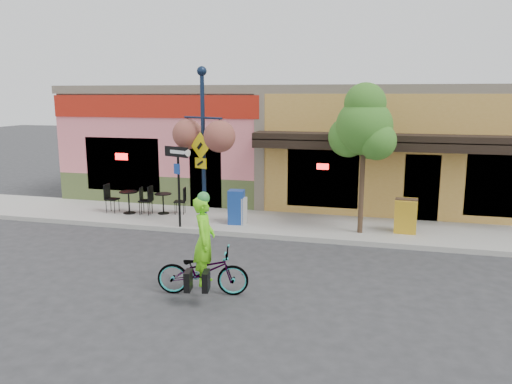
# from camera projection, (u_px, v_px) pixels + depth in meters

# --- Properties ---
(ground) EXTENTS (90.00, 90.00, 0.00)m
(ground) POSITION_uv_depth(u_px,v_px,m) (264.00, 244.00, 14.17)
(ground) COLOR #2D2D30
(ground) RESTS_ON ground
(sidewalk) EXTENTS (24.00, 3.00, 0.15)m
(sidewalk) POSITION_uv_depth(u_px,v_px,m) (279.00, 224.00, 16.05)
(sidewalk) COLOR #9E9B93
(sidewalk) RESTS_ON ground
(curb) EXTENTS (24.00, 0.12, 0.15)m
(curb) POSITION_uv_depth(u_px,v_px,m) (268.00, 236.00, 14.68)
(curb) COLOR #A8A59E
(curb) RESTS_ON ground
(building) EXTENTS (18.20, 8.20, 4.50)m
(building) POSITION_uv_depth(u_px,v_px,m) (307.00, 141.00, 20.85)
(building) COLOR #F17782
(building) RESTS_ON ground
(bicycle) EXTENTS (2.04, 1.03, 1.02)m
(bicycle) POSITION_uv_depth(u_px,v_px,m) (203.00, 271.00, 10.56)
(bicycle) COLOR maroon
(bicycle) RESTS_ON ground
(cyclist_rider) EXTENTS (0.57, 0.75, 1.87)m
(cyclist_rider) POSITION_uv_depth(u_px,v_px,m) (205.00, 252.00, 10.46)
(cyclist_rider) COLOR #6CE918
(cyclist_rider) RESTS_ON ground
(lamp_post) EXTENTS (1.67, 1.21, 4.85)m
(lamp_post) POSITION_uv_depth(u_px,v_px,m) (203.00, 149.00, 14.91)
(lamp_post) COLOR #121F38
(lamp_post) RESTS_ON sidewalk
(one_way_sign) EXTENTS (0.97, 0.54, 2.49)m
(one_way_sign) POSITION_uv_depth(u_px,v_px,m) (179.00, 187.00, 15.22)
(one_way_sign) COLOR black
(one_way_sign) RESTS_ON sidewalk
(cafe_set_left) EXTENTS (1.69, 0.87, 1.00)m
(cafe_set_left) POSITION_uv_depth(u_px,v_px,m) (129.00, 199.00, 17.09)
(cafe_set_left) COLOR black
(cafe_set_left) RESTS_ON sidewalk
(cafe_set_right) EXTENTS (1.66, 1.07, 0.92)m
(cafe_set_right) POSITION_uv_depth(u_px,v_px,m) (163.00, 200.00, 17.06)
(cafe_set_right) COLOR black
(cafe_set_right) RESTS_ON sidewalk
(newspaper_box_blue) EXTENTS (0.53, 0.48, 1.08)m
(newspaper_box_blue) POSITION_uv_depth(u_px,v_px,m) (236.00, 207.00, 15.73)
(newspaper_box_blue) COLOR navy
(newspaper_box_blue) RESTS_ON sidewalk
(newspaper_box_grey) EXTENTS (0.45, 0.42, 0.85)m
(newspaper_box_grey) POSITION_uv_depth(u_px,v_px,m) (239.00, 211.00, 15.74)
(newspaper_box_grey) COLOR #B6B6B6
(newspaper_box_grey) RESTS_ON sidewalk
(street_tree) EXTENTS (2.09, 2.09, 4.43)m
(street_tree) POSITION_uv_depth(u_px,v_px,m) (363.00, 159.00, 14.40)
(street_tree) COLOR #3D7A26
(street_tree) RESTS_ON sidewalk
(sandwich_board) EXTENTS (0.66, 0.50, 1.06)m
(sandwich_board) POSITION_uv_depth(u_px,v_px,m) (405.00, 218.00, 14.43)
(sandwich_board) COLOR gold
(sandwich_board) RESTS_ON sidewalk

